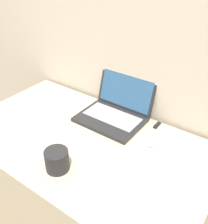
{
  "coord_description": "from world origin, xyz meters",
  "views": [
    {
      "loc": [
        0.67,
        -0.39,
        1.55
      ],
      "look_at": [
        0.02,
        0.5,
        0.83
      ],
      "focal_mm": 42.0,
      "sensor_mm": 36.0,
      "label": 1
    }
  ],
  "objects_px": {
    "laptop": "(116,108)",
    "drink_cup": "(57,160)",
    "usb_stick": "(157,125)",
    "computer_mouse": "(154,141)"
  },
  "relations": [
    {
      "from": "laptop",
      "to": "drink_cup",
      "type": "relative_size",
      "value": 3.38
    },
    {
      "from": "drink_cup",
      "to": "usb_stick",
      "type": "xyz_separation_m",
      "value": [
        0.2,
        0.52,
        -0.04
      ]
    },
    {
      "from": "computer_mouse",
      "to": "drink_cup",
      "type": "bearing_deg",
      "value": -123.55
    },
    {
      "from": "drink_cup",
      "to": "usb_stick",
      "type": "distance_m",
      "value": 0.56
    },
    {
      "from": "laptop",
      "to": "computer_mouse",
      "type": "distance_m",
      "value": 0.29
    },
    {
      "from": "laptop",
      "to": "usb_stick",
      "type": "distance_m",
      "value": 0.23
    },
    {
      "from": "drink_cup",
      "to": "computer_mouse",
      "type": "bearing_deg",
      "value": 56.45
    },
    {
      "from": "drink_cup",
      "to": "computer_mouse",
      "type": "xyz_separation_m",
      "value": [
        0.25,
        0.38,
        -0.03
      ]
    },
    {
      "from": "laptop",
      "to": "computer_mouse",
      "type": "bearing_deg",
      "value": -17.96
    },
    {
      "from": "usb_stick",
      "to": "laptop",
      "type": "bearing_deg",
      "value": -166.74
    }
  ]
}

